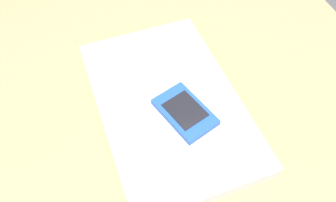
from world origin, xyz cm
name	(u,v)px	position (x,y,z in cm)	size (l,w,h in cm)	color
desk_surface	(165,72)	(0.00, 0.00, 1.50)	(120.00, 80.00, 3.00)	#9E7751
laptop_closed	(168,104)	(-9.12, 2.27, 4.19)	(35.08, 22.46, 2.39)	#B7BABC
cell_phone_on_laptop	(185,112)	(-12.65, 0.56, 5.96)	(11.45, 9.26, 1.23)	#1E479E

